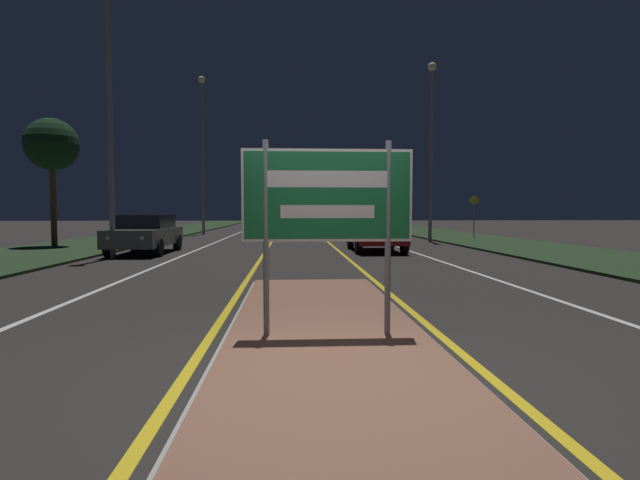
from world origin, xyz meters
The scene contains 20 objects.
ground_plane centered at (0.00, 0.00, 0.00)m, with size 160.00×160.00×0.00m, color #282623.
median_island centered at (0.00, 1.19, 0.04)m, with size 2.47×9.53×0.10m.
verge_left centered at (-9.50, 20.00, 0.04)m, with size 5.00×100.00×0.08m.
verge_right centered at (9.50, 20.00, 0.04)m, with size 5.00×100.00×0.08m.
centre_line_yellow_left centered at (-1.42, 25.00, 0.00)m, with size 0.12×70.00×0.01m.
centre_line_yellow_right centered at (1.42, 25.00, 0.00)m, with size 0.12×70.00×0.01m.
lane_line_white_left centered at (-4.20, 25.00, 0.00)m, with size 0.12×70.00×0.01m.
lane_line_white_right centered at (4.20, 25.00, 0.00)m, with size 0.12×70.00×0.01m.
edge_line_white_left centered at (-7.20, 25.00, 0.00)m, with size 0.10×70.00×0.01m.
edge_line_white_right centered at (7.20, 25.00, 0.00)m, with size 0.10×70.00×0.01m.
highway_sign centered at (0.00, 1.18, 1.65)m, with size 1.99×0.07×2.27m.
streetlight_left_near centered at (-6.30, 12.13, 5.65)m, with size 0.46×0.46×9.30m.
streetlight_left_far centered at (-6.36, 29.47, 6.32)m, with size 0.47×0.47×10.54m.
streetlight_right_near centered at (6.67, 20.50, 5.40)m, with size 0.45×0.45×9.02m.
car_receding_0 centered at (2.84, 14.40, 0.72)m, with size 1.89×4.10×1.33m.
car_receding_1 centered at (2.83, 24.98, 0.71)m, with size 1.98×4.43×1.32m.
car_receding_2 centered at (5.90, 32.94, 0.76)m, with size 1.95×4.21×1.44m.
car_approaching_0 centered at (-5.77, 14.05, 0.75)m, with size 1.88×4.59×1.42m.
warning_sign centered at (9.80, 22.75, 1.51)m, with size 0.60×0.06×2.38m.
roadside_palm_left centered at (-10.47, 17.11, 4.31)m, with size 2.18×2.18×5.37m.
Camera 1 is at (-0.42, -4.61, 1.55)m, focal length 28.00 mm.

